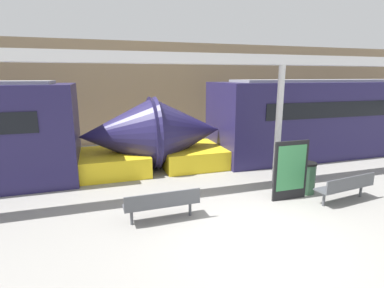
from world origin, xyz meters
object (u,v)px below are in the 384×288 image
Objects in this scene: poster_board at (291,170)px; train_left at (353,117)px; bench_near at (162,203)px; bench_far at (347,186)px; trash_bin at (307,178)px; support_column_near at (278,126)px.

train_left is at bearing 33.29° from poster_board.
train_left reaches higher than bench_near.
trash_bin is (-0.58, 0.89, -0.01)m from bench_far.
bench_far is 1.99× the size of trash_bin.
poster_board is at bearing 146.98° from bench_far.
bench_far is (4.95, -0.43, 0.00)m from bench_near.
bench_near and bench_far have the same top height.
trash_bin is at bearing -72.82° from support_column_near.
bench_near is at bearing -176.64° from poster_board.
poster_board reaches higher than trash_bin.
support_column_near is (0.42, 1.32, 0.99)m from poster_board.
bench_near is 3.64m from poster_board.
bench_far is at bearing -25.84° from poster_board.
train_left reaches higher than bench_far.
trash_bin is at bearing 4.62° from bench_near.
train_left reaches higher than trash_bin.
support_column_near is at bearing 107.65° from bench_far.
poster_board is 1.71m from support_column_near.
bench_far is 1.06m from trash_bin.
bench_near is at bearing 167.83° from bench_far.
trash_bin reaches higher than bench_near.
trash_bin is (-5.39, -3.79, -1.05)m from train_left.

